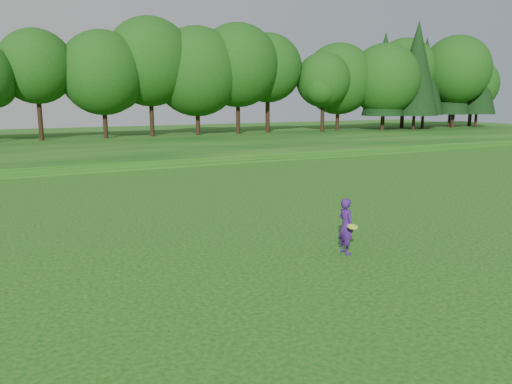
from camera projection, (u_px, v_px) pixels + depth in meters
name	position (u px, v px, depth m)	size (l,w,h in m)	color
ground	(236.00, 258.00, 14.66)	(140.00, 140.00, 0.00)	#0D470E
berm	(78.00, 147.00, 44.42)	(130.00, 30.00, 0.60)	#0D470E
walking_path	(108.00, 170.00, 32.19)	(130.00, 1.60, 0.04)	gray
treeline	(66.00, 60.00, 46.47)	(104.00, 7.00, 15.00)	#1C440F
woman	(346.00, 226.00, 14.91)	(0.50, 0.96, 1.70)	#391667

